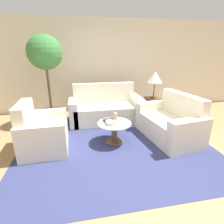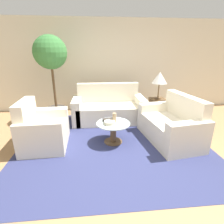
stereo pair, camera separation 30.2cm
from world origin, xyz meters
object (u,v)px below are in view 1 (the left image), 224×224
Objects in this scene: vase at (115,118)px; book_stack at (109,120)px; sofa_main at (105,109)px; bowl at (111,123)px; coffee_table at (114,130)px; potted_plant at (46,61)px; armchair at (41,134)px; table_lamp at (155,78)px; loveseat at (171,124)px.

book_stack is (-0.11, 0.07, -0.07)m from vase.
sofa_main reaches higher than bowl.
coffee_table is at bearing -126.88° from vase.
book_stack reaches higher than coffee_table.
sofa_main is 1.19m from vase.
bowl is (1.27, -1.41, -1.06)m from potted_plant.
armchair is (-1.36, -1.20, -0.00)m from sofa_main.
armchair is 0.47× the size of potted_plant.
vase reaches higher than coffee_table.
armchair is 2.92m from table_lamp.
table_lamp reaches higher than bowl.
bowl is (-0.07, -0.05, 0.18)m from coffee_table.
vase is at bearing -43.68° from potted_plant.
bowl is (-0.10, -0.09, -0.06)m from vase.
table_lamp is at bearing -6.31° from potted_plant.
loveseat is at bearing -20.31° from book_stack.
loveseat is at bearing 2.68° from bowl.
coffee_table is 0.22m from book_stack.
book_stack is at bearing -94.53° from sofa_main.
loveseat is (2.56, -0.01, 0.00)m from armchair.
potted_plant is at bearing 132.21° from bowl.
potted_plant is at bearing 134.93° from coffee_table.
armchair is 2.56m from loveseat.
bowl is 0.16m from book_stack.
sofa_main is at bearing -143.61° from loveseat.
bowl reaches higher than book_stack.
loveseat is 1.33m from table_lamp.
vase is (1.38, 0.02, 0.21)m from armchair.
vase is (1.38, -1.32, -1.00)m from potted_plant.
loveseat reaches higher than coffee_table.
loveseat reaches higher than armchair.
potted_plant is at bearing -2.43° from armchair.
sofa_main is 0.86× the size of potted_plant.
sofa_main is 1.70m from loveseat.
sofa_main is at bearing 69.58° from book_stack.
potted_plant is 2.17m from bowl.
coffee_table is 0.98× the size of table_lamp.
coffee_table is at bearing -90.34° from sofa_main.
table_lamp is 3.18× the size of bowl.
loveseat is at bearing -27.82° from potted_plant.
coffee_table is 3.12× the size of bowl.
coffee_table is 0.31× the size of potted_plant.
potted_plant is 9.97× the size of bowl.
book_stack is at bearing -88.03° from armchair.
armchair is 1.36m from coffee_table.
armchair is 0.67× the size of loveseat.
bowl is 0.85× the size of book_stack.
vase is at bearing -91.19° from armchair.
coffee_table is at bearing -139.45° from table_lamp.
bowl is (-1.27, -0.06, 0.15)m from loveseat.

